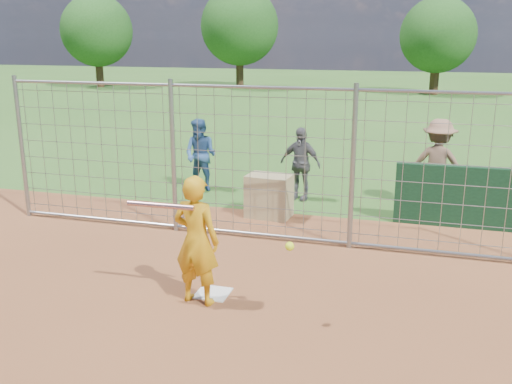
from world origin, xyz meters
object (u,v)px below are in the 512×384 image
(bystander_b, at_px, (300,164))
(bystander_a, at_px, (201,155))
(equipment_bin, at_px, (269,196))
(bystander_c, at_px, (438,164))
(batter, at_px, (196,240))

(bystander_b, bearing_deg, bystander_a, -169.60)
(bystander_b, bearing_deg, equipment_bin, -89.31)
(bystander_c, relative_size, equipment_bin, 2.19)
(batter, bearing_deg, bystander_a, -61.97)
(bystander_b, height_order, bystander_c, bystander_c)
(bystander_a, relative_size, bystander_c, 0.89)
(bystander_a, height_order, bystander_b, bystander_a)
(bystander_a, height_order, equipment_bin, bystander_a)
(bystander_c, height_order, equipment_bin, bystander_c)
(bystander_b, distance_m, equipment_bin, 1.42)
(batter, xyz_separation_m, equipment_bin, (-0.05, 3.67, -0.43))
(bystander_c, bearing_deg, bystander_a, 11.39)
(bystander_b, xyz_separation_m, equipment_bin, (-0.30, -1.34, -0.35))
(bystander_b, bearing_deg, bystander_c, 15.93)
(batter, height_order, bystander_a, batter)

